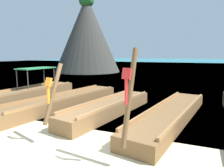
{
  "coord_description": "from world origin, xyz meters",
  "views": [
    {
      "loc": [
        3.13,
        -4.6,
        2.5
      ],
      "look_at": [
        0.0,
        3.11,
        1.26
      ],
      "focal_mm": 32.2,
      "sensor_mm": 36.0,
      "label": 1
    }
  ],
  "objects_px": {
    "longtail_boat_pink_ribbon": "(26,94)",
    "longtail_boat_blue_ribbon": "(64,101)",
    "longtail_boat_orange_ribbon": "(109,108)",
    "longtail_boat_red_ribbon": "(171,114)",
    "karst_rock": "(86,36)"
  },
  "relations": [
    {
      "from": "longtail_boat_pink_ribbon",
      "to": "longtail_boat_blue_ribbon",
      "type": "distance_m",
      "value": 3.0
    },
    {
      "from": "longtail_boat_pink_ribbon",
      "to": "longtail_boat_orange_ribbon",
      "type": "xyz_separation_m",
      "value": [
        5.41,
        -0.87,
        -0.05
      ]
    },
    {
      "from": "longtail_boat_red_ribbon",
      "to": "longtail_boat_blue_ribbon",
      "type": "bearing_deg",
      "value": 178.34
    },
    {
      "from": "longtail_boat_blue_ribbon",
      "to": "karst_rock",
      "type": "xyz_separation_m",
      "value": [
        -8.76,
        17.82,
        4.82
      ]
    },
    {
      "from": "longtail_boat_pink_ribbon",
      "to": "longtail_boat_red_ribbon",
      "type": "height_order",
      "value": "longtail_boat_pink_ribbon"
    },
    {
      "from": "longtail_boat_red_ribbon",
      "to": "longtail_boat_pink_ribbon",
      "type": "bearing_deg",
      "value": 174.73
    },
    {
      "from": "longtail_boat_orange_ribbon",
      "to": "karst_rock",
      "type": "xyz_separation_m",
      "value": [
        -11.23,
        18.11,
        4.81
      ]
    },
    {
      "from": "karst_rock",
      "to": "longtail_boat_red_ribbon",
      "type": "bearing_deg",
      "value": -52.64
    },
    {
      "from": "longtail_boat_pink_ribbon",
      "to": "karst_rock",
      "type": "height_order",
      "value": "karst_rock"
    },
    {
      "from": "longtail_boat_pink_ribbon",
      "to": "longtail_boat_red_ribbon",
      "type": "bearing_deg",
      "value": -5.27
    },
    {
      "from": "longtail_boat_pink_ribbon",
      "to": "karst_rock",
      "type": "relative_size",
      "value": 0.65
    },
    {
      "from": "longtail_boat_blue_ribbon",
      "to": "longtail_boat_orange_ribbon",
      "type": "xyz_separation_m",
      "value": [
        2.47,
        -0.29,
        0.01
      ]
    },
    {
      "from": "longtail_boat_blue_ribbon",
      "to": "karst_rock",
      "type": "height_order",
      "value": "karst_rock"
    },
    {
      "from": "longtail_boat_blue_ribbon",
      "to": "karst_rock",
      "type": "distance_m",
      "value": 20.43
    },
    {
      "from": "longtail_boat_orange_ribbon",
      "to": "longtail_boat_red_ribbon",
      "type": "bearing_deg",
      "value": 3.32
    }
  ]
}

